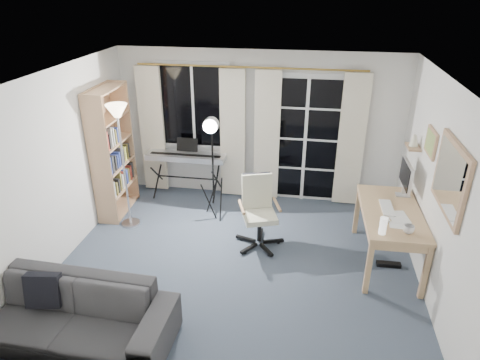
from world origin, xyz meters
name	(u,v)px	position (x,y,z in m)	size (l,w,h in m)	color
floor	(237,263)	(0.00, 0.00, -0.01)	(4.50, 4.00, 0.02)	#3D4659
window	(194,106)	(-1.05, 1.97, 1.50)	(1.20, 0.08, 1.40)	white
french_door	(305,140)	(0.75, 1.97, 1.03)	(1.32, 0.09, 2.11)	white
curtains	(249,135)	(-0.14, 1.88, 1.09)	(3.60, 0.07, 2.13)	gold
bookshelf	(110,156)	(-2.12, 1.06, 0.93)	(0.34, 0.92, 1.97)	tan
torchiere_lamp	(119,130)	(-1.75, 0.68, 1.48)	(0.34, 0.34, 1.84)	#B2B2B7
keyboard_piano	(186,158)	(-1.14, 1.70, 0.71)	(1.30, 0.63, 0.94)	black
studio_light	(211,137)	(-0.55, 1.05, 1.32)	(0.29, 0.33, 1.65)	black
office_chair	(258,204)	(0.19, 0.56, 0.58)	(0.68, 0.65, 0.98)	black
desk	(391,217)	(1.88, 0.35, 0.66)	(0.73, 1.42, 0.75)	tan
monitor	(406,176)	(2.08, 0.80, 1.04)	(0.18, 0.54, 0.47)	silver
desk_clutter	(388,231)	(1.82, 0.12, 0.59)	(0.43, 0.86, 0.96)	white
mug	(409,228)	(1.98, -0.15, 0.82)	(0.12, 0.10, 0.12)	silver
wall_mirror	(450,178)	(2.22, -0.35, 1.55)	(0.04, 0.94, 0.74)	tan
framed_print	(431,142)	(2.23, 0.55, 1.60)	(0.03, 0.42, 0.32)	tan
wall_shelf	(414,143)	(2.16, 1.05, 1.41)	(0.16, 0.30, 0.18)	tan
sofa	(66,306)	(-1.45, -1.55, 0.41)	(2.12, 0.68, 0.82)	#353437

